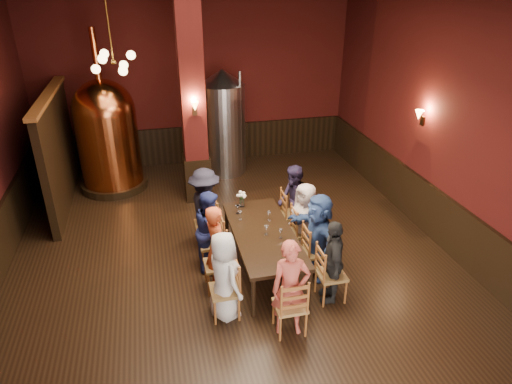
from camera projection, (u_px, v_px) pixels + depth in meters
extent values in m
plane|color=black|center=(234.00, 263.00, 8.21)|extent=(10.00, 10.00, 0.00)
cube|color=#42100E|center=(195.00, 78.00, 11.58)|extent=(8.00, 0.02, 4.50)
cube|color=#42100E|center=(454.00, 127.00, 8.05)|extent=(0.02, 10.00, 4.50)
cube|color=black|center=(435.00, 214.00, 8.82)|extent=(0.08, 9.90, 1.00)
cube|color=black|center=(199.00, 144.00, 12.32)|extent=(7.90, 0.08, 1.00)
cube|color=#42100E|center=(193.00, 101.00, 9.60)|extent=(0.58, 0.58, 4.50)
cube|color=black|center=(59.00, 153.00, 9.80)|extent=(0.22, 3.50, 2.40)
cube|color=black|center=(263.00, 234.00, 7.73)|extent=(1.01, 2.40, 0.06)
cylinder|color=black|center=(253.00, 298.00, 6.81)|extent=(0.07, 0.07, 0.69)
cylinder|color=black|center=(309.00, 289.00, 6.99)|extent=(0.07, 0.07, 0.69)
cylinder|color=black|center=(227.00, 223.00, 8.80)|extent=(0.07, 0.07, 0.69)
cylinder|color=black|center=(271.00, 218.00, 8.98)|extent=(0.07, 0.07, 0.69)
imported|color=silver|center=(224.00, 276.00, 6.68)|extent=(0.67, 0.81, 1.43)
imported|color=#B8441F|center=(217.00, 249.00, 7.24)|extent=(0.47, 0.61, 1.52)
imported|color=navy|center=(211.00, 230.00, 7.84)|extent=(0.51, 0.77, 1.45)
imported|color=black|center=(205.00, 209.00, 8.39)|extent=(0.75, 1.10, 1.57)
imported|color=black|center=(333.00, 261.00, 7.04)|extent=(0.54, 0.88, 1.41)
imported|color=navy|center=(318.00, 236.00, 7.60)|extent=(0.71, 1.47, 1.52)
imported|color=beige|center=(305.00, 220.00, 8.20)|extent=(0.67, 0.80, 1.40)
imported|color=#241C39|center=(294.00, 202.00, 8.77)|extent=(0.35, 0.71, 1.46)
imported|color=#B3493B|center=(291.00, 289.00, 6.36)|extent=(0.59, 0.43, 1.50)
cylinder|color=black|center=(115.00, 183.00, 11.02)|extent=(1.56, 1.56, 0.17)
cylinder|color=#C8612E|center=(109.00, 146.00, 10.60)|extent=(1.47, 1.47, 1.73)
sphere|color=#C8612E|center=(104.00, 110.00, 10.22)|extent=(1.38, 1.38, 1.38)
cylinder|color=#C8612E|center=(95.00, 55.00, 9.69)|extent=(0.14, 0.14, 1.12)
cylinder|color=#B2B2B7|center=(224.00, 129.00, 11.43)|extent=(1.28, 1.28, 2.26)
cone|color=#B2B2B7|center=(222.00, 77.00, 10.85)|extent=(1.09, 1.09, 0.36)
cylinder|color=#B2B2B7|center=(241.00, 124.00, 11.09)|extent=(0.07, 0.07, 2.54)
cylinder|color=white|center=(242.00, 203.00, 8.51)|extent=(0.09, 0.09, 0.16)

